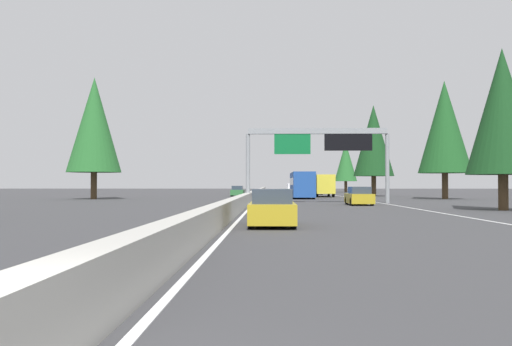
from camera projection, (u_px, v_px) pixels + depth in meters
The scene contains 18 objects.
ground_plane at pixel (256, 199), 63.60m from camera, with size 320.00×320.00×0.00m, color #38383A.
median_barrier at pixel (258, 192), 83.60m from camera, with size 180.00×0.56×0.90m, color #ADAAA3.
shoulder_stripe_right at pixel (344, 197), 73.28m from camera, with size 160.00×0.16×0.01m, color silver.
shoulder_stripe_median at pixel (260, 197), 73.59m from camera, with size 160.00×0.16×0.01m, color silver.
sign_gantry_overhead at pixel (319, 144), 48.41m from camera, with size 0.50×12.68×6.64m.
sedan_distant_a at pixel (272, 209), 21.69m from camera, with size 4.40×1.80×1.47m.
sedan_mid_left at pixel (359, 197), 43.88m from camera, with size 4.40×1.80×1.47m.
box_truck_near_center at pixel (323, 185), 74.11m from camera, with size 8.50×2.40×2.95m.
pickup_near_right at pixel (293, 189), 93.00m from camera, with size 5.60×2.00×1.86m.
bus_far_center at pixel (302, 184), 66.19m from camera, with size 11.50×2.55×3.10m.
sedan_mid_right at pixel (317, 191), 88.46m from camera, with size 4.40×1.80×1.47m.
minivan_distant_b at pixel (313, 189), 95.11m from camera, with size 5.00×1.95×1.69m.
oncoming_near at pixel (238, 191), 77.60m from camera, with size 4.40×1.80×1.47m.
conifer_right_near at pixel (502, 111), 34.88m from camera, with size 4.57×4.57×10.38m.
conifer_right_mid at pixel (445, 127), 61.88m from camera, with size 5.91×5.91×13.44m.
conifer_right_far at pixel (374, 141), 78.13m from camera, with size 5.73×5.73×13.02m.
conifer_right_distant at pixel (346, 162), 116.81m from camera, with size 4.76×4.76×10.83m.
conifer_left_near at pixel (94, 125), 61.87m from camera, with size 6.08×6.08×13.81m.
Camera 1 is at (-3.62, -1.74, 1.64)m, focal length 38.41 mm.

